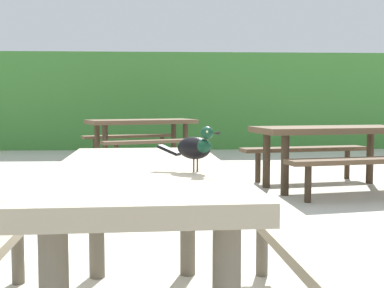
{
  "coord_description": "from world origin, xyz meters",
  "views": [
    {
      "loc": [
        0.28,
        -2.03,
        1.01
      ],
      "look_at": [
        0.39,
        0.15,
        0.84
      ],
      "focal_mm": 47.7,
      "sensor_mm": 36.0,
      "label": 1
    }
  ],
  "objects_px": {
    "picnic_table_foreground": "(142,207)",
    "picnic_table_mid_left": "(141,130)",
    "picnic_table_mid_right": "(331,142)",
    "bird_grackle": "(196,146)"
  },
  "relations": [
    {
      "from": "picnic_table_foreground",
      "to": "picnic_table_mid_left",
      "type": "distance_m",
      "value": 6.46
    },
    {
      "from": "picnic_table_mid_right",
      "to": "picnic_table_foreground",
      "type": "bearing_deg",
      "value": -119.34
    },
    {
      "from": "picnic_table_foreground",
      "to": "picnic_table_mid_left",
      "type": "xyz_separation_m",
      "value": [
        -0.31,
        6.45,
        0.0
      ]
    },
    {
      "from": "picnic_table_foreground",
      "to": "picnic_table_mid_right",
      "type": "bearing_deg",
      "value": 60.66
    },
    {
      "from": "picnic_table_foreground",
      "to": "picnic_table_mid_right",
      "type": "relative_size",
      "value": 0.92
    },
    {
      "from": "picnic_table_mid_left",
      "to": "picnic_table_mid_right",
      "type": "bearing_deg",
      "value": -49.82
    },
    {
      "from": "bird_grackle",
      "to": "picnic_table_mid_right",
      "type": "bearing_deg",
      "value": 64.8
    },
    {
      "from": "bird_grackle",
      "to": "picnic_table_mid_left",
      "type": "distance_m",
      "value": 6.71
    },
    {
      "from": "picnic_table_mid_left",
      "to": "picnic_table_mid_right",
      "type": "distance_m",
      "value": 3.66
    },
    {
      "from": "picnic_table_mid_left",
      "to": "picnic_table_mid_right",
      "type": "relative_size",
      "value": 1.1
    }
  ]
}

